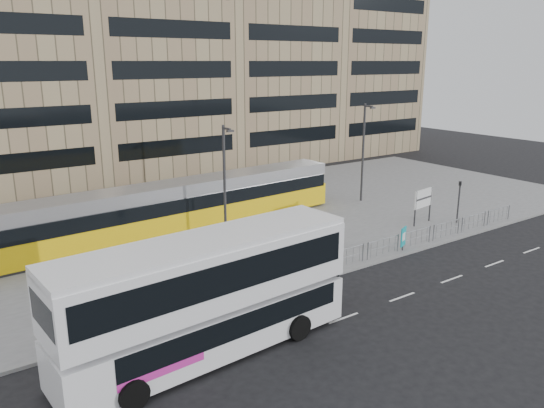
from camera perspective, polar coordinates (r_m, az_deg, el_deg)
ground at (r=29.38m, az=5.30°, el=-8.16°), size 120.00×120.00×0.00m
plaza at (r=38.69m, az=-6.22°, el=-2.27°), size 64.00×24.00×0.15m
kerb at (r=29.38m, az=5.24°, el=-8.00°), size 64.00×0.25×0.17m
building_row at (r=58.02m, az=-16.30°, el=15.86°), size 70.40×18.40×31.20m
pedestrian_barrier at (r=30.60m, az=7.61°, el=-5.28°), size 32.07×0.07×1.10m
road_markings at (r=27.41m, az=12.40°, el=-10.24°), size 62.00×0.12×0.01m
double_decker_bus at (r=21.47m, az=-6.95°, el=-9.49°), size 12.58×3.79×4.97m
tram at (r=36.13m, az=-12.89°, el=-0.82°), size 29.63×4.64×3.48m
station_sign at (r=39.64m, az=15.97°, el=0.44°), size 2.22×0.42×2.57m
ad_panel at (r=33.91m, az=13.96°, el=-3.46°), size 0.77×0.37×1.51m
pedestrian at (r=29.87m, az=-6.39°, el=-5.58°), size 0.65×0.78×1.84m
traffic_light_west at (r=24.45m, az=-12.56°, el=-8.02°), size 0.19×0.22×3.10m
traffic_light_east at (r=40.61m, az=19.48°, el=0.78°), size 0.22×0.24×3.10m
lamp_post_west at (r=34.22m, az=-5.09°, el=2.78°), size 0.45×1.04×7.57m
lamp_post_east at (r=44.61m, az=9.83°, el=5.88°), size 0.45×1.04×8.12m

